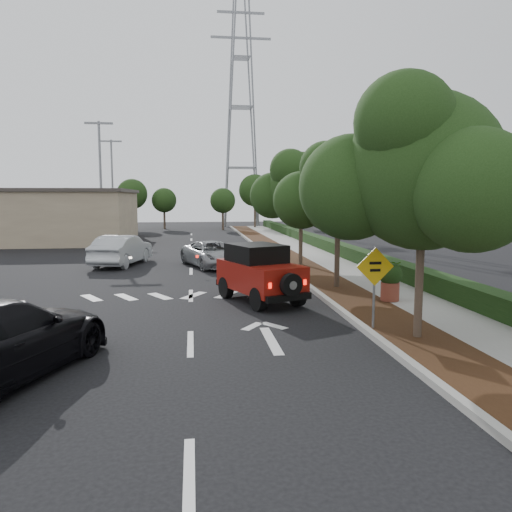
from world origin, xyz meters
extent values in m
plane|color=black|center=(0.00, 0.00, 0.00)|extent=(120.00, 120.00, 0.00)
cube|color=#9E9B93|center=(4.60, 12.00, 0.07)|extent=(0.20, 70.00, 0.15)
cube|color=black|center=(5.60, 12.00, 0.06)|extent=(1.80, 70.00, 0.12)
cube|color=gray|center=(7.50, 12.00, 0.06)|extent=(2.00, 70.00, 0.12)
cube|color=black|center=(8.90, 12.00, 0.40)|extent=(0.80, 70.00, 0.80)
cylinder|color=black|center=(1.25, 5.45, 0.37)|extent=(0.52, 0.79, 0.75)
cylinder|color=black|center=(2.60, 5.99, 0.37)|extent=(0.52, 0.79, 0.75)
cylinder|color=black|center=(2.11, 3.26, 0.37)|extent=(0.52, 0.79, 0.75)
cylinder|color=black|center=(3.47, 3.80, 0.37)|extent=(0.52, 0.79, 0.75)
cube|color=maroon|center=(2.36, 4.62, 0.89)|extent=(2.84, 3.84, 0.94)
cube|color=black|center=(2.25, 4.88, 1.66)|extent=(2.14, 2.34, 0.60)
cube|color=maroon|center=(1.87, 5.85, 0.81)|extent=(1.73, 1.45, 0.77)
cube|color=black|center=(3.02, 2.95, 0.47)|extent=(1.55, 0.75, 0.21)
cylinder|color=black|center=(3.07, 2.82, 0.89)|extent=(0.74, 0.45, 0.71)
cube|color=#FF190C|center=(2.41, 2.76, 0.89)|extent=(0.10, 0.07, 0.17)
cube|color=#FF190C|center=(3.60, 3.23, 0.89)|extent=(0.10, 0.07, 0.17)
imported|color=#94979B|center=(1.09, 13.48, 0.65)|extent=(3.54, 5.14, 1.30)
imported|color=#B2B6BA|center=(-3.60, 14.67, 0.80)|extent=(2.84, 5.10, 1.59)
imported|color=#A1A5A9|center=(-7.21, 26.46, 0.69)|extent=(4.36, 2.80, 1.38)
cylinder|color=slate|center=(4.80, 0.42, 1.10)|extent=(0.07, 0.07, 1.98)
cube|color=#EAB30C|center=(4.80, 0.39, 1.76)|extent=(1.01, 0.03, 1.01)
cube|color=black|center=(4.80, 0.37, 1.86)|extent=(0.32, 0.01, 0.07)
cube|color=black|center=(4.80, 0.37, 1.67)|extent=(0.28, 0.01, 0.07)
cylinder|color=brown|center=(6.60, 3.69, 0.44)|extent=(0.62, 0.62, 0.61)
sphere|color=black|center=(6.60, 3.69, 1.01)|extent=(0.76, 0.76, 0.76)
imported|color=black|center=(6.60, 3.69, 1.10)|extent=(0.65, 0.57, 0.72)
camera|label=1|loc=(0.09, -11.97, 3.57)|focal=35.00mm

